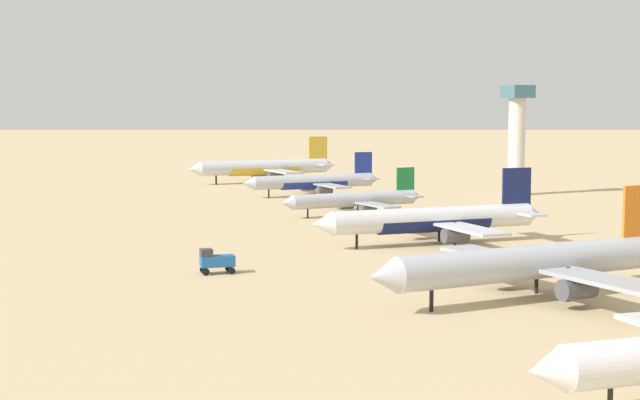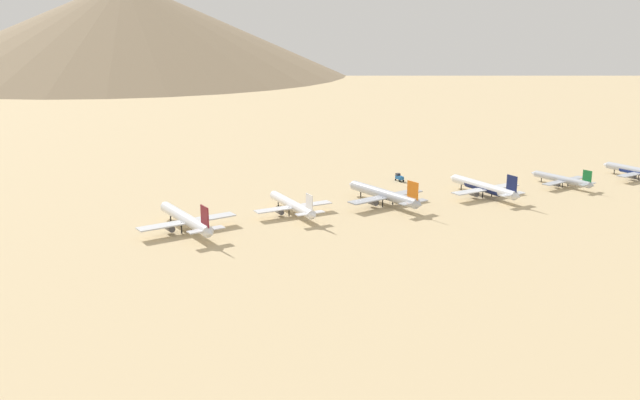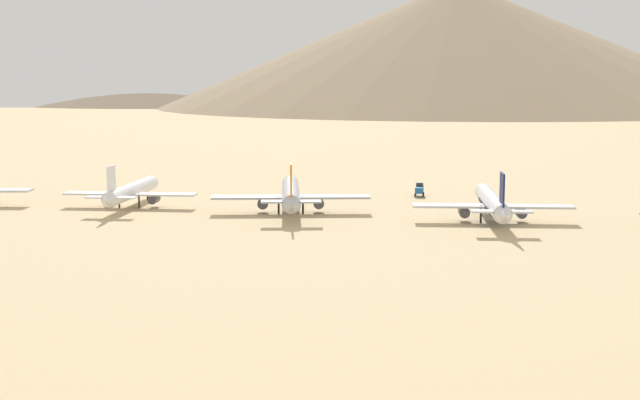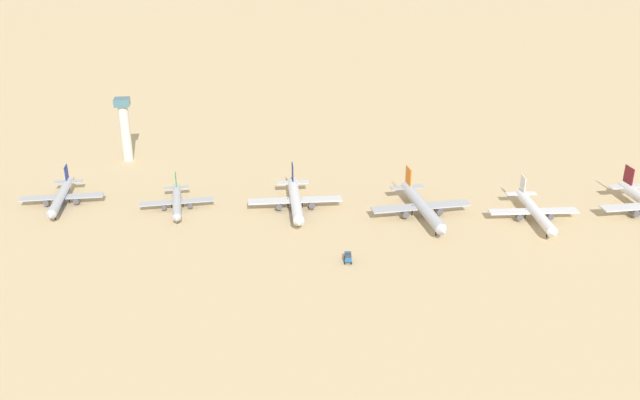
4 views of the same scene
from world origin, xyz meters
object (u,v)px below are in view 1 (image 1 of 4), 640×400
parked_jet_4 (538,263)px  parked_jet_3 (435,220)px  service_truck (216,260)px  parked_jet_2 (356,200)px  parked_jet_1 (315,182)px  parked_jet_0 (266,168)px  control_tower (517,134)px

parked_jet_4 → parked_jet_3: bearing=-105.7°
parked_jet_3 → service_truck: bearing=16.2°
parked_jet_2 → service_truck: size_ratio=6.87×
parked_jet_2 → parked_jet_1: bearing=-102.6°
parked_jet_0 → parked_jet_3: (22.23, 146.13, -0.42)m
parked_jet_1 → service_truck: bearing=59.4°
parked_jet_1 → parked_jet_4: size_ratio=0.83×
parked_jet_0 → parked_jet_1: bearing=85.3°
parked_jet_1 → control_tower: (-53.70, 21.15, 13.35)m
parked_jet_1 → parked_jet_3: (18.15, 96.53, 0.55)m
parked_jet_0 → parked_jet_2: parked_jet_0 is taller
service_truck → parked_jet_2: bearing=-131.3°
parked_jet_0 → parked_jet_2: size_ratio=1.39×
parked_jet_3 → parked_jet_4: size_ratio=0.95×
parked_jet_0 → service_truck: bearing=66.6°
parked_jet_4 → service_truck: 49.01m
parked_jet_0 → control_tower: control_tower is taller
parked_jet_2 → control_tower: 71.19m
parked_jet_0 → parked_jet_1: parked_jet_0 is taller
parked_jet_1 → parked_jet_2: (10.72, 48.14, -0.40)m
parked_jet_2 → parked_jet_4: size_ratio=0.74×
parked_jet_3 → parked_jet_4: 51.62m
parked_jet_3 → service_truck: 49.07m
parked_jet_0 → parked_jet_2: bearing=81.4°
service_truck → control_tower: control_tower is taller
parked_jet_1 → parked_jet_0: bearing=-94.7°
parked_jet_2 → parked_jet_4: (21.37, 98.09, 1.26)m
parked_jet_2 → control_tower: bearing=-157.3°
parked_jet_2 → service_truck: bearing=48.7°
parked_jet_3 → control_tower: (-71.85, -75.38, 12.80)m
parked_jet_0 → parked_jet_3: size_ratio=1.09×
parked_jet_4 → parked_jet_1: bearing=-102.4°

